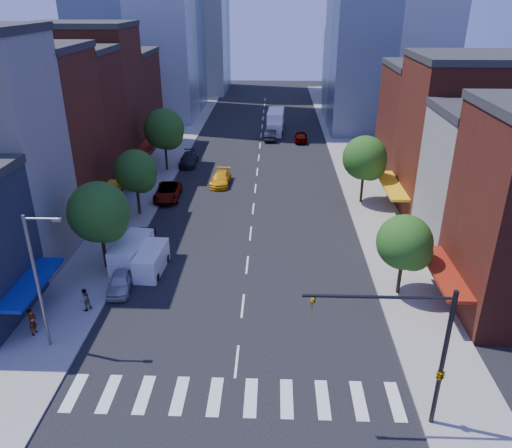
# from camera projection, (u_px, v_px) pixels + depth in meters

# --- Properties ---
(ground) EXTENTS (220.00, 220.00, 0.00)m
(ground) POSITION_uv_depth(u_px,v_px,m) (237.00, 361.00, 30.54)
(ground) COLOR black
(ground) RESTS_ON ground
(sidewalk_left) EXTENTS (5.00, 120.00, 0.15)m
(sidewalk_left) POSITION_uv_depth(u_px,v_px,m) (166.00, 161.00, 67.24)
(sidewalk_left) COLOR gray
(sidewalk_left) RESTS_ON ground
(sidewalk_right) EXTENTS (5.00, 120.00, 0.15)m
(sidewalk_right) POSITION_uv_depth(u_px,v_px,m) (352.00, 163.00, 66.39)
(sidewalk_right) COLOR gray
(sidewalk_right) RESTS_ON ground
(crosswalk) EXTENTS (19.00, 3.00, 0.01)m
(crosswalk) POSITION_uv_depth(u_px,v_px,m) (233.00, 397.00, 27.82)
(crosswalk) COLOR silver
(crosswalk) RESTS_ON ground
(bldg_left_2) EXTENTS (12.00, 9.00, 16.00)m
(bldg_left_2) POSITION_uv_depth(u_px,v_px,m) (27.00, 141.00, 46.51)
(bldg_left_2) COLOR #5E2216
(bldg_left_2) RESTS_ON ground
(bldg_left_3) EXTENTS (12.00, 8.00, 15.00)m
(bldg_left_3) POSITION_uv_depth(u_px,v_px,m) (63.00, 125.00, 54.43)
(bldg_left_3) COLOR #571F15
(bldg_left_3) RESTS_ON ground
(bldg_left_4) EXTENTS (12.00, 9.00, 17.00)m
(bldg_left_4) POSITION_uv_depth(u_px,v_px,m) (88.00, 101.00, 61.73)
(bldg_left_4) COLOR #5E2216
(bldg_left_4) RESTS_ON ground
(bldg_left_5) EXTENTS (12.00, 10.00, 13.00)m
(bldg_left_5) POSITION_uv_depth(u_px,v_px,m) (113.00, 102.00, 71.19)
(bldg_left_5) COLOR #571F15
(bldg_left_5) RESTS_ON ground
(bldg_right_1) EXTENTS (12.00, 8.00, 12.00)m
(bldg_right_1) POSITION_uv_depth(u_px,v_px,m) (504.00, 188.00, 40.94)
(bldg_right_1) COLOR beige
(bldg_right_1) RESTS_ON ground
(bldg_right_2) EXTENTS (12.00, 10.00, 15.00)m
(bldg_right_2) POSITION_uv_depth(u_px,v_px,m) (468.00, 141.00, 48.48)
(bldg_right_2) COLOR #5E2216
(bldg_right_2) RESTS_ON ground
(bldg_right_3) EXTENTS (12.00, 10.00, 13.00)m
(bldg_right_3) POSITION_uv_depth(u_px,v_px,m) (437.00, 126.00, 57.97)
(bldg_right_3) COLOR #571F15
(bldg_right_3) RESTS_ON ground
(traffic_signal) EXTENTS (7.24, 2.24, 8.00)m
(traffic_signal) POSITION_uv_depth(u_px,v_px,m) (431.00, 360.00, 24.38)
(traffic_signal) COLOR black
(traffic_signal) RESTS_ON sidewalk_right
(streetlight) EXTENTS (2.25, 0.25, 9.00)m
(streetlight) POSITION_uv_depth(u_px,v_px,m) (39.00, 275.00, 29.64)
(streetlight) COLOR slate
(streetlight) RESTS_ON sidewalk_left
(tree_left_near) EXTENTS (4.80, 4.80, 7.30)m
(tree_left_near) POSITION_uv_depth(u_px,v_px,m) (101.00, 214.00, 38.80)
(tree_left_near) COLOR black
(tree_left_near) RESTS_ON sidewalk_left
(tree_left_mid) EXTENTS (4.20, 4.20, 6.65)m
(tree_left_mid) POSITION_uv_depth(u_px,v_px,m) (137.00, 173.00, 48.93)
(tree_left_mid) COLOR black
(tree_left_mid) RESTS_ON sidewalk_left
(tree_left_far) EXTENTS (5.00, 5.00, 7.75)m
(tree_left_far) POSITION_uv_depth(u_px,v_px,m) (165.00, 131.00, 61.35)
(tree_left_far) COLOR black
(tree_left_far) RESTS_ON sidewalk_left
(tree_right_near) EXTENTS (4.00, 4.00, 6.20)m
(tree_right_near) POSITION_uv_depth(u_px,v_px,m) (406.00, 245.00, 35.59)
(tree_right_near) COLOR black
(tree_right_near) RESTS_ON sidewalk_right
(tree_right_far) EXTENTS (4.60, 4.60, 7.20)m
(tree_right_far) POSITION_uv_depth(u_px,v_px,m) (366.00, 160.00, 51.64)
(tree_right_far) COLOR black
(tree_right_far) RESTS_ON sidewalk_right
(parked_car_front) EXTENTS (2.10, 4.21, 1.38)m
(parked_car_front) POSITION_uv_depth(u_px,v_px,m) (120.00, 282.00, 37.66)
(parked_car_front) COLOR #ABAAAF
(parked_car_front) RESTS_ON ground
(parked_car_second) EXTENTS (1.68, 4.52, 1.47)m
(parked_car_second) POSITION_uv_depth(u_px,v_px,m) (141.00, 241.00, 43.81)
(parked_car_second) COLOR black
(parked_car_second) RESTS_ON ground
(parked_car_third) EXTENTS (2.88, 5.76, 1.57)m
(parked_car_third) POSITION_uv_depth(u_px,v_px,m) (168.00, 192.00, 54.60)
(parked_car_third) COLOR #999999
(parked_car_third) RESTS_ON ground
(parked_car_rear) EXTENTS (2.23, 5.22, 1.50)m
(parked_car_rear) POSITION_uv_depth(u_px,v_px,m) (189.00, 159.00, 65.52)
(parked_car_rear) COLOR black
(parked_car_rear) RESTS_ON ground
(cargo_van_near) EXTENTS (2.07, 4.67, 1.95)m
(cargo_van_near) POSITION_uv_depth(u_px,v_px,m) (151.00, 261.00, 40.04)
(cargo_van_near) COLOR white
(cargo_van_near) RESTS_ON ground
(cargo_van_far) EXTENTS (2.68, 5.36, 2.19)m
(cargo_van_far) POSITION_uv_depth(u_px,v_px,m) (131.00, 253.00, 40.97)
(cargo_van_far) COLOR white
(cargo_van_far) RESTS_ON ground
(taxi) EXTENTS (2.26, 5.09, 1.45)m
(taxi) POSITION_uv_depth(u_px,v_px,m) (221.00, 178.00, 58.77)
(taxi) COLOR #FFB50D
(taxi) RESTS_ON ground
(traffic_car_oncoming) EXTENTS (1.83, 4.91, 1.60)m
(traffic_car_oncoming) POSITION_uv_depth(u_px,v_px,m) (270.00, 135.00, 76.83)
(traffic_car_oncoming) COLOR black
(traffic_car_oncoming) RESTS_ON ground
(traffic_car_far) EXTENTS (2.14, 4.76, 1.59)m
(traffic_car_far) POSITION_uv_depth(u_px,v_px,m) (301.00, 136.00, 75.89)
(traffic_car_far) COLOR #999999
(traffic_car_far) RESTS_ON ground
(box_truck) EXTENTS (2.89, 8.47, 3.37)m
(box_truck) POSITION_uv_depth(u_px,v_px,m) (275.00, 122.00, 80.86)
(box_truck) COLOR white
(box_truck) RESTS_ON ground
(pedestrian_near) EXTENTS (0.50, 0.72, 1.89)m
(pedestrian_near) POSITION_uv_depth(u_px,v_px,m) (32.00, 322.00, 32.40)
(pedestrian_near) COLOR #999999
(pedestrian_near) RESTS_ON sidewalk_left
(pedestrian_far) EXTENTS (0.98, 1.03, 1.68)m
(pedestrian_far) POSITION_uv_depth(u_px,v_px,m) (85.00, 300.00, 34.92)
(pedestrian_far) COLOR #999999
(pedestrian_far) RESTS_ON sidewalk_left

